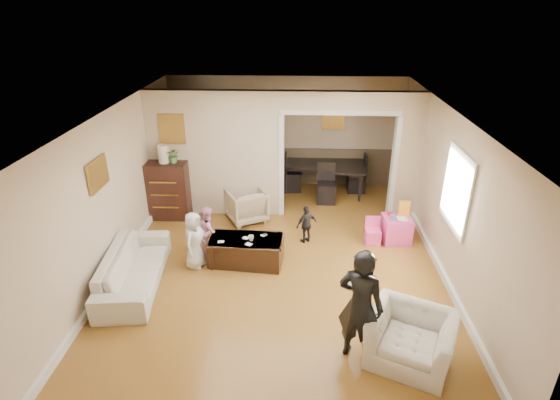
{
  "coord_description": "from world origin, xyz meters",
  "views": [
    {
      "loc": [
        0.3,
        -6.6,
        4.22
      ],
      "look_at": [
        0.0,
        0.2,
        1.05
      ],
      "focal_mm": 28.08,
      "sensor_mm": 36.0,
      "label": 1
    }
  ],
  "objects_px": {
    "table_lamp": "(164,154)",
    "child_toddler": "(307,224)",
    "dresser": "(168,190)",
    "adult_person": "(360,306)",
    "armchair_back": "(246,205)",
    "play_table": "(396,229)",
    "cyan_cup": "(393,217)",
    "armchair_front": "(411,339)",
    "coffee_table": "(246,251)",
    "sofa": "(134,268)",
    "child_kneel_b": "(208,230)",
    "coffee_cup": "(251,238)",
    "dining_table": "(325,177)",
    "child_kneel_a": "(194,240)"
  },
  "relations": [
    {
      "from": "armchair_front",
      "to": "child_toddler",
      "type": "height_order",
      "value": "child_toddler"
    },
    {
      "from": "table_lamp",
      "to": "dining_table",
      "type": "bearing_deg",
      "value": 24.31
    },
    {
      "from": "coffee_cup",
      "to": "cyan_cup",
      "type": "xyz_separation_m",
      "value": [
        2.54,
        0.87,
        0.01
      ]
    },
    {
      "from": "table_lamp",
      "to": "armchair_back",
      "type": "bearing_deg",
      "value": -3.57
    },
    {
      "from": "sofa",
      "to": "dresser",
      "type": "distance_m",
      "value": 2.43
    },
    {
      "from": "table_lamp",
      "to": "coffee_table",
      "type": "relative_size",
      "value": 0.29
    },
    {
      "from": "armchair_front",
      "to": "table_lamp",
      "type": "xyz_separation_m",
      "value": [
        -4.13,
        3.85,
        1.05
      ]
    },
    {
      "from": "cyan_cup",
      "to": "child_kneel_b",
      "type": "bearing_deg",
      "value": -171.23
    },
    {
      "from": "armchair_back",
      "to": "coffee_cup",
      "type": "xyz_separation_m",
      "value": [
        0.27,
        -1.64,
        0.17
      ]
    },
    {
      "from": "sofa",
      "to": "coffee_cup",
      "type": "bearing_deg",
      "value": -75.68
    },
    {
      "from": "dresser",
      "to": "play_table",
      "type": "bearing_deg",
      "value": -10.3
    },
    {
      "from": "armchair_front",
      "to": "coffee_cup",
      "type": "bearing_deg",
      "value": 161.04
    },
    {
      "from": "dining_table",
      "to": "child_kneel_b",
      "type": "distance_m",
      "value": 3.64
    },
    {
      "from": "table_lamp",
      "to": "dining_table",
      "type": "relative_size",
      "value": 0.19
    },
    {
      "from": "table_lamp",
      "to": "play_table",
      "type": "xyz_separation_m",
      "value": [
        4.55,
        -0.83,
        -1.14
      ]
    },
    {
      "from": "cyan_cup",
      "to": "sofa",
      "type": "bearing_deg",
      "value": -160.64
    },
    {
      "from": "child_kneel_b",
      "to": "cyan_cup",
      "type": "bearing_deg",
      "value": -95.65
    },
    {
      "from": "play_table",
      "to": "dining_table",
      "type": "bearing_deg",
      "value": 118.0
    },
    {
      "from": "dining_table",
      "to": "child_toddler",
      "type": "relative_size",
      "value": 2.59
    },
    {
      "from": "coffee_table",
      "to": "coffee_cup",
      "type": "relative_size",
      "value": 12.81
    },
    {
      "from": "play_table",
      "to": "child_toddler",
      "type": "bearing_deg",
      "value": -176.09
    },
    {
      "from": "dresser",
      "to": "child_toddler",
      "type": "distance_m",
      "value": 3.01
    },
    {
      "from": "dresser",
      "to": "dining_table",
      "type": "height_order",
      "value": "dresser"
    },
    {
      "from": "table_lamp",
      "to": "coffee_table",
      "type": "distance_m",
      "value": 2.73
    },
    {
      "from": "armchair_back",
      "to": "dresser",
      "type": "relative_size",
      "value": 0.61
    },
    {
      "from": "coffee_table",
      "to": "child_kneel_b",
      "type": "distance_m",
      "value": 0.79
    },
    {
      "from": "armchair_front",
      "to": "cyan_cup",
      "type": "xyz_separation_m",
      "value": [
        0.32,
        2.97,
        0.19
      ]
    },
    {
      "from": "dining_table",
      "to": "adult_person",
      "type": "bearing_deg",
      "value": -76.24
    },
    {
      "from": "table_lamp",
      "to": "child_toddler",
      "type": "relative_size",
      "value": 0.48
    },
    {
      "from": "cyan_cup",
      "to": "child_kneel_b",
      "type": "height_order",
      "value": "child_kneel_b"
    },
    {
      "from": "play_table",
      "to": "cyan_cup",
      "type": "height_order",
      "value": "cyan_cup"
    },
    {
      "from": "adult_person",
      "to": "cyan_cup",
      "type": "bearing_deg",
      "value": -80.48
    },
    {
      "from": "armchair_back",
      "to": "dresser",
      "type": "xyz_separation_m",
      "value": [
        -1.63,
        0.1,
        0.27
      ]
    },
    {
      "from": "armchair_back",
      "to": "armchair_front",
      "type": "distance_m",
      "value": 4.5
    },
    {
      "from": "dresser",
      "to": "play_table",
      "type": "distance_m",
      "value": 4.64
    },
    {
      "from": "coffee_cup",
      "to": "cyan_cup",
      "type": "bearing_deg",
      "value": 18.8
    },
    {
      "from": "table_lamp",
      "to": "adult_person",
      "type": "relative_size",
      "value": 0.23
    },
    {
      "from": "armchair_front",
      "to": "table_lamp",
      "type": "bearing_deg",
      "value": 161.48
    },
    {
      "from": "dresser",
      "to": "coffee_cup",
      "type": "distance_m",
      "value": 2.58
    },
    {
      "from": "table_lamp",
      "to": "dining_table",
      "type": "distance_m",
      "value": 3.78
    },
    {
      "from": "armchair_front",
      "to": "dining_table",
      "type": "distance_m",
      "value": 5.4
    },
    {
      "from": "coffee_table",
      "to": "child_kneel_b",
      "type": "xyz_separation_m",
      "value": [
        -0.7,
        0.3,
        0.22
      ]
    },
    {
      "from": "sofa",
      "to": "child_kneel_a",
      "type": "xyz_separation_m",
      "value": [
        0.86,
        0.56,
        0.21
      ]
    },
    {
      "from": "dresser",
      "to": "adult_person",
      "type": "distance_m",
      "value": 5.16
    },
    {
      "from": "table_lamp",
      "to": "cyan_cup",
      "type": "xyz_separation_m",
      "value": [
        4.45,
        -0.88,
        -0.86
      ]
    },
    {
      "from": "play_table",
      "to": "dining_table",
      "type": "relative_size",
      "value": 0.26
    },
    {
      "from": "coffee_cup",
      "to": "child_kneel_b",
      "type": "height_order",
      "value": "child_kneel_b"
    },
    {
      "from": "armchair_back",
      "to": "play_table",
      "type": "distance_m",
      "value": 3.01
    },
    {
      "from": "sofa",
      "to": "coffee_table",
      "type": "xyz_separation_m",
      "value": [
        1.71,
        0.71,
        -0.07
      ]
    },
    {
      "from": "armchair_back",
      "to": "coffee_table",
      "type": "relative_size",
      "value": 0.6
    }
  ]
}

